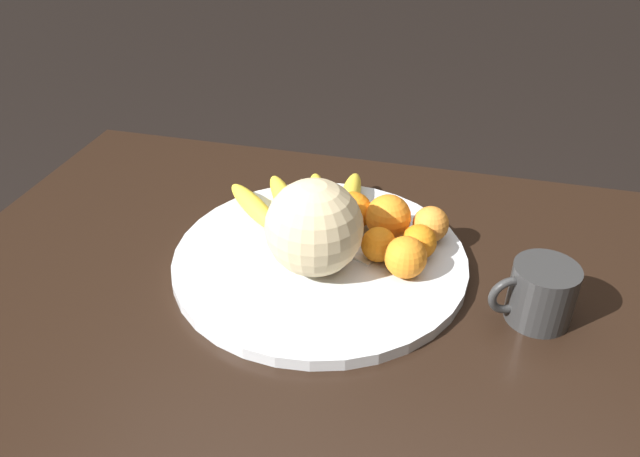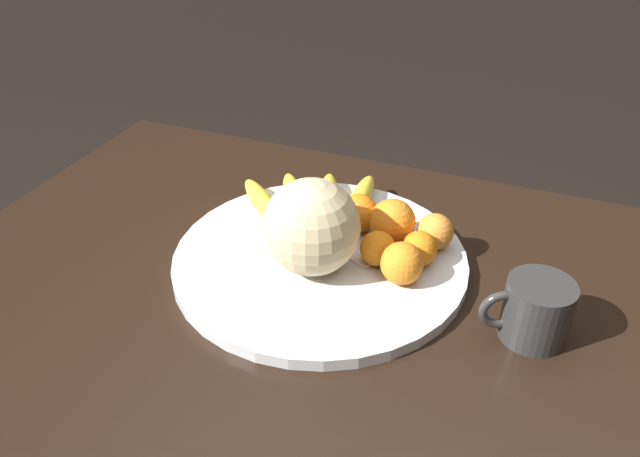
% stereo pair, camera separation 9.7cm
% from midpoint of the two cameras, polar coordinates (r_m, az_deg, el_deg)
% --- Properties ---
extents(kitchen_table, '(1.33, 0.88, 0.70)m').
position_cam_midpoint_polar(kitchen_table, '(1.02, -0.65, -10.09)').
color(kitchen_table, black).
rests_on(kitchen_table, ground_plane).
extents(fruit_bowl, '(0.47, 0.47, 0.02)m').
position_cam_midpoint_polar(fruit_bowl, '(1.01, -2.77, -2.85)').
color(fruit_bowl, silver).
rests_on(fruit_bowl, kitchen_table).
extents(melon, '(0.15, 0.15, 0.15)m').
position_cam_midpoint_polar(melon, '(0.93, -3.53, -0.01)').
color(melon, beige).
rests_on(melon, fruit_bowl).
extents(banana_bunch, '(0.25, 0.23, 0.04)m').
position_cam_midpoint_polar(banana_bunch, '(1.11, -4.15, 2.38)').
color(banana_bunch, '#473819').
rests_on(banana_bunch, fruit_bowl).
extents(orange_front_left, '(0.07, 0.07, 0.07)m').
position_cam_midpoint_polar(orange_front_left, '(0.94, 4.92, -2.74)').
color(orange_front_left, orange).
rests_on(orange_front_left, fruit_bowl).
extents(orange_front_right, '(0.08, 0.08, 0.08)m').
position_cam_midpoint_polar(orange_front_right, '(1.03, 3.57, 0.96)').
color(orange_front_right, orange).
rests_on(orange_front_right, fruit_bowl).
extents(orange_mid_center, '(0.06, 0.06, 0.06)m').
position_cam_midpoint_polar(orange_mid_center, '(1.03, 7.44, 0.31)').
color(orange_mid_center, orange).
rests_on(orange_mid_center, fruit_bowl).
extents(orange_back_left, '(0.06, 0.06, 0.06)m').
position_cam_midpoint_polar(orange_back_left, '(0.99, 6.27, -1.32)').
color(orange_back_left, orange).
rests_on(orange_back_left, fruit_bowl).
extents(orange_back_right, '(0.07, 0.07, 0.07)m').
position_cam_midpoint_polar(orange_back_right, '(1.05, 0.38, 1.53)').
color(orange_back_right, orange).
rests_on(orange_back_right, fruit_bowl).
extents(orange_top_small, '(0.06, 0.06, 0.06)m').
position_cam_midpoint_polar(orange_top_small, '(0.98, 2.56, -1.57)').
color(orange_top_small, orange).
rests_on(orange_top_small, fruit_bowl).
extents(produce_tag, '(0.08, 0.06, 0.00)m').
position_cam_midpoint_polar(produce_tag, '(1.00, 0.57, -2.35)').
color(produce_tag, white).
rests_on(produce_tag, fruit_bowl).
extents(ceramic_mug, '(0.12, 0.09, 0.09)m').
position_cam_midpoint_polar(ceramic_mug, '(0.92, 16.65, -5.82)').
color(ceramic_mug, '#2D2D2D').
rests_on(ceramic_mug, kitchen_table).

